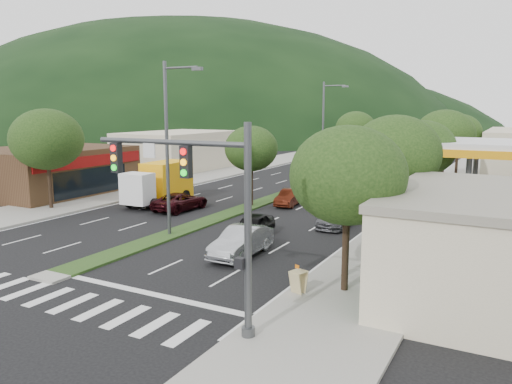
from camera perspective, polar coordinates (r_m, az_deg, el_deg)
The scene contains 28 objects.
ground at distance 24.37m, azimuth -21.63°, elevation -8.84°, with size 160.00×160.00×0.00m, color black.
sidewalk_right at distance 40.73m, azimuth 20.06°, elevation -1.40°, with size 5.00×90.00×0.15m, color gray.
sidewalk_left at distance 50.88m, azimuth -9.61°, elevation 1.14°, with size 6.00×90.00×0.15m, color gray.
median at distance 46.90m, azimuth 5.36°, elevation 0.50°, with size 1.60×56.00×0.12m, color #1D3C15.
crosswalk at distance 23.22m, azimuth -25.45°, elevation -10.00°, with size 19.00×2.20×0.01m, color silver.
traffic_signal at distance 16.14m, azimuth -5.87°, elevation -0.36°, with size 6.12×0.40×7.00m.
shop_left at distance 47.31m, azimuth -22.43°, elevation 2.28°, with size 10.15×12.00×4.00m.
bldg_left_far at distance 61.35m, azimuth -8.95°, elevation 4.67°, with size 9.00×14.00×4.60m, color beige.
hill_far at distance 158.75m, azimuth -9.96°, elevation 6.74°, with size 176.00×132.00×82.00m, color black.
tree_r_a at distance 19.79m, azimuth 10.45°, elevation 1.88°, with size 4.60×4.60×6.63m.
tree_r_b at distance 27.45m, azimuth 15.62°, elevation 4.25°, with size 4.80×4.80×6.94m.
tree_r_c at distance 35.30m, azimuth 18.50°, elevation 4.74°, with size 4.40×4.40×6.48m.
tree_r_d at distance 45.14m, azimuth 20.74°, elevation 6.12°, with size 5.00×5.00×7.17m.
tree_r_e at distance 55.07m, azimuth 22.14°, elevation 6.24°, with size 4.60×4.60×6.71m.
tree_med_near at distance 37.43m, azimuth -0.55°, elevation 4.99°, with size 4.00×4.00×6.02m.
tree_med_far at distance 61.43m, azimuth 11.31°, elevation 7.13°, with size 4.80×4.80×6.94m.
tree_l_a at distance 39.28m, azimuth -22.80°, elevation 5.57°, with size 5.20×5.20×7.25m.
streetlight_near at distance 28.88m, azimuth -9.84°, elevation 5.79°, with size 2.60×0.25×10.00m.
streetlight_mid at distance 50.93m, azimuth 7.88°, elevation 7.41°, with size 2.60×0.25×10.00m.
sedan_silver at distance 25.36m, azimuth -1.68°, elevation -5.69°, with size 1.57×4.51×1.49m, color #A8AAB0.
suv_maroon at distance 37.01m, azimuth -8.62°, elevation -1.07°, with size 2.17×4.71×1.31m, color black.
car_queue_a at distance 28.77m, azimuth -0.44°, elevation -3.96°, with size 1.62×4.02×1.37m, color black.
car_queue_b at distance 31.94m, azimuth 9.18°, elevation -2.88°, with size 1.68×4.13×1.20m, color #4E4F53.
car_queue_c at distance 38.50m, azimuth 3.86°, elevation -0.62°, with size 1.31×3.77×1.24m, color #47170B.
car_queue_d at distance 41.31m, azimuth 13.98°, elevation -0.10°, with size 2.25×4.89×1.36m, color black.
box_truck at distance 39.81m, azimuth -10.79°, elevation 0.88°, with size 2.79×6.62×3.21m.
motorhome at distance 49.98m, azimuth 17.24°, elevation 2.53°, with size 2.71×8.20×3.13m.
a_frame_sign at distance 20.15m, azimuth 4.87°, elevation -9.96°, with size 0.70×0.75×1.22m.
Camera 1 is at (17.97, -14.69, 7.41)m, focal length 35.00 mm.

